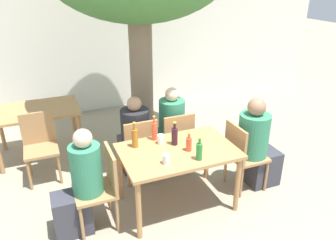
# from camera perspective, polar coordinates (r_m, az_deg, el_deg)

# --- Properties ---
(ground_plane) EXTENTS (30.00, 30.00, 0.00)m
(ground_plane) POSITION_cam_1_polar(r_m,az_deg,el_deg) (4.22, 1.59, -14.29)
(ground_plane) COLOR gray
(cafe_building_wall) EXTENTS (10.00, 0.08, 2.80)m
(cafe_building_wall) POSITION_cam_1_polar(r_m,az_deg,el_deg) (6.78, -10.63, 13.41)
(cafe_building_wall) COLOR white
(cafe_building_wall) RESTS_ON ground_plane
(dining_table_front) EXTENTS (1.33, 0.86, 0.77)m
(dining_table_front) POSITION_cam_1_polar(r_m,az_deg,el_deg) (3.83, 1.71, -6.37)
(dining_table_front) COLOR #B27F4C
(dining_table_front) RESTS_ON ground_plane
(dining_table_back) EXTENTS (1.25, 0.87, 0.77)m
(dining_table_back) POSITION_cam_1_polar(r_m,az_deg,el_deg) (5.32, -21.94, 0.85)
(dining_table_back) COLOR #B27F4C
(dining_table_back) RESTS_ON ground_plane
(patio_chair_0) EXTENTS (0.44, 0.44, 0.93)m
(patio_chair_0) POSITION_cam_1_polar(r_m,az_deg,el_deg) (3.70, -11.41, -10.86)
(patio_chair_0) COLOR #A87A4C
(patio_chair_0) RESTS_ON ground_plane
(patio_chair_1) EXTENTS (0.44, 0.44, 0.93)m
(patio_chair_1) POSITION_cam_1_polar(r_m,az_deg,el_deg) (4.30, 12.75, -5.57)
(patio_chair_1) COLOR #A87A4C
(patio_chair_1) RESTS_ON ground_plane
(patio_chair_2) EXTENTS (0.44, 0.44, 0.93)m
(patio_chair_2) POSITION_cam_1_polar(r_m,az_deg,el_deg) (4.37, -5.06, -4.54)
(patio_chair_2) COLOR #A87A4C
(patio_chair_2) RESTS_ON ground_plane
(patio_chair_3) EXTENTS (0.44, 0.44, 0.93)m
(patio_chair_3) POSITION_cam_1_polar(r_m,az_deg,el_deg) (4.53, 1.37, -3.33)
(patio_chair_3) COLOR #A87A4C
(patio_chair_3) RESTS_ON ground_plane
(patio_chair_4) EXTENTS (0.44, 0.44, 0.93)m
(patio_chair_4) POSITION_cam_1_polar(r_m,az_deg,el_deg) (4.77, -21.39, -3.66)
(patio_chair_4) COLOR #A87A4C
(patio_chair_4) RESTS_ON ground_plane
(person_seated_0) EXTENTS (0.56, 0.33, 1.22)m
(person_seated_0) POSITION_cam_1_polar(r_m,az_deg,el_deg) (3.67, -15.13, -11.39)
(person_seated_0) COLOR #383842
(person_seated_0) RESTS_ON ground_plane
(person_seated_1) EXTENTS (0.60, 0.39, 1.25)m
(person_seated_1) POSITION_cam_1_polar(r_m,az_deg,el_deg) (4.41, 15.26, -4.48)
(person_seated_1) COLOR #383842
(person_seated_1) RESTS_ON ground_plane
(person_seated_2) EXTENTS (0.38, 0.59, 1.18)m
(person_seated_2) POSITION_cam_1_polar(r_m,az_deg,el_deg) (4.57, -5.96, -3.21)
(person_seated_2) COLOR #383842
(person_seated_2) RESTS_ON ground_plane
(person_seated_3) EXTENTS (0.36, 0.58, 1.23)m
(person_seated_3) POSITION_cam_1_polar(r_m,az_deg,el_deg) (4.71, 0.24, -1.86)
(person_seated_3) COLOR #383842
(person_seated_3) RESTS_ON ground_plane
(soda_bottle_0) EXTENTS (0.06, 0.06, 0.31)m
(soda_bottle_0) POSITION_cam_1_polar(r_m,az_deg,el_deg) (3.95, -2.42, -1.87)
(soda_bottle_0) COLOR #DB4C2D
(soda_bottle_0) RESTS_ON dining_table_front
(amber_bottle_1) EXTENTS (0.07, 0.07, 0.32)m
(amber_bottle_1) POSITION_cam_1_polar(r_m,az_deg,el_deg) (3.81, -5.81, -3.06)
(amber_bottle_1) COLOR #9E661E
(amber_bottle_1) RESTS_ON dining_table_front
(wine_bottle_2) EXTENTS (0.07, 0.07, 0.29)m
(wine_bottle_2) POSITION_cam_1_polar(r_m,az_deg,el_deg) (3.85, 1.16, -2.78)
(wine_bottle_2) COLOR #331923
(wine_bottle_2) RESTS_ON dining_table_front
(green_bottle_3) EXTENTS (0.07, 0.07, 0.27)m
(green_bottle_3) POSITION_cam_1_polar(r_m,az_deg,el_deg) (3.56, 5.46, -5.40)
(green_bottle_3) COLOR #287A38
(green_bottle_3) RESTS_ON dining_table_front
(soda_bottle_4) EXTENTS (0.06, 0.06, 0.23)m
(soda_bottle_4) POSITION_cam_1_polar(r_m,az_deg,el_deg) (3.73, 3.65, -4.16)
(soda_bottle_4) COLOR #DB4C2D
(soda_bottle_4) RESTS_ON dining_table_front
(drinking_glass_0) EXTENTS (0.08, 0.08, 0.11)m
(drinking_glass_0) POSITION_cam_1_polar(r_m,az_deg,el_deg) (3.50, -0.32, -6.79)
(drinking_glass_0) COLOR silver
(drinking_glass_0) RESTS_ON dining_table_front
(drinking_glass_1) EXTENTS (0.08, 0.08, 0.11)m
(drinking_glass_1) POSITION_cam_1_polar(r_m,az_deg,el_deg) (3.89, -1.24, -3.36)
(drinking_glass_1) COLOR white
(drinking_glass_1) RESTS_ON dining_table_front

